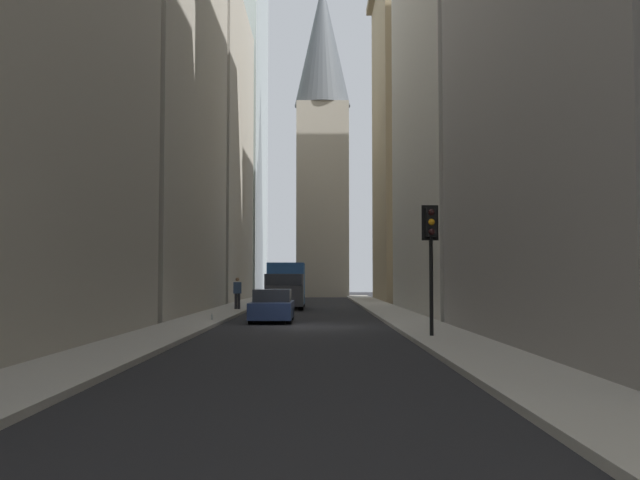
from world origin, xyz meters
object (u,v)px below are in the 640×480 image
(sedan_navy, at_px, (272,307))
(traffic_light_foreground, at_px, (431,239))
(discarded_bottle, at_px, (212,317))
(delivery_truck, at_px, (286,285))
(pedestrian, at_px, (237,292))

(sedan_navy, distance_m, traffic_light_foreground, 10.93)
(sedan_navy, height_order, discarded_bottle, sedan_navy)
(delivery_truck, bearing_deg, sedan_navy, -180.00)
(sedan_navy, height_order, traffic_light_foreground, traffic_light_foreground)
(sedan_navy, xyz_separation_m, pedestrian, (9.67, 2.60, 0.45))
(traffic_light_foreground, distance_m, discarded_bottle, 11.95)
(delivery_truck, bearing_deg, pedestrian, 146.64)
(delivery_truck, height_order, discarded_bottle, delivery_truck)
(delivery_truck, relative_size, sedan_navy, 1.50)
(traffic_light_foreground, bearing_deg, sedan_navy, 30.91)
(delivery_truck, height_order, traffic_light_foreground, traffic_light_foreground)
(sedan_navy, bearing_deg, traffic_light_foreground, -149.09)
(traffic_light_foreground, bearing_deg, discarded_bottle, 43.49)
(delivery_truck, distance_m, discarded_bottle, 14.61)
(delivery_truck, height_order, sedan_navy, delivery_truck)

